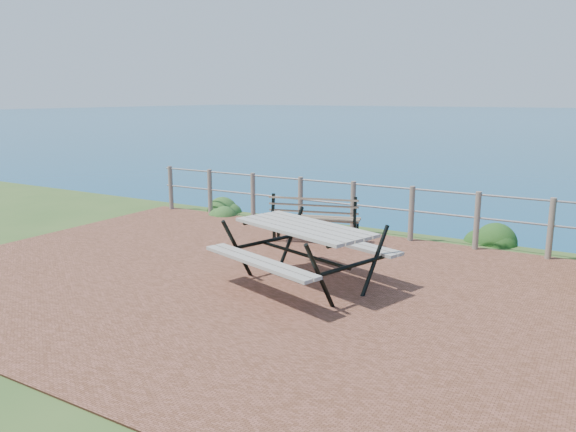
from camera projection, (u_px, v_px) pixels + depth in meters
name	position (u px, v px, depth m)	size (l,w,h in m)	color
ground	(255.00, 282.00, 7.98)	(10.00, 7.00, 0.12)	brown
safety_railing	(353.00, 205.00, 10.68)	(9.40, 0.10, 1.00)	#6B5B4C
picnic_table	(304.00, 249.00, 7.71)	(2.17, 1.68, 0.85)	gray
park_bench	(316.00, 211.00, 10.01)	(1.63, 0.83, 0.89)	brown
shrub_lip_west	(225.00, 213.00, 12.70)	(0.80, 0.80, 0.55)	#244A1B
shrub_lip_east	(483.00, 244.00, 10.07)	(0.81, 0.81, 0.56)	#1F4515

